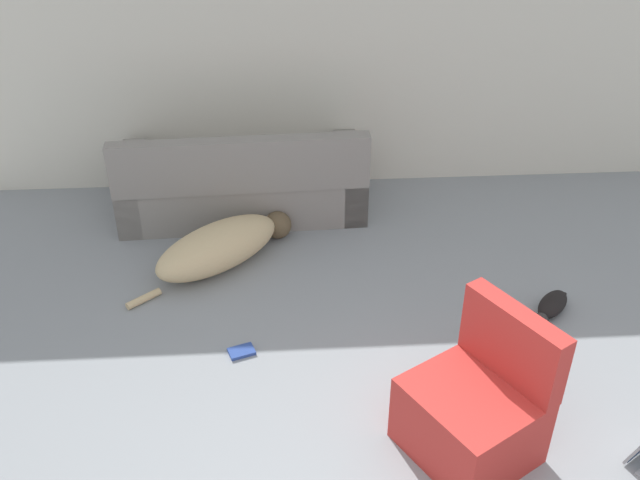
{
  "coord_description": "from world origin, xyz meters",
  "views": [
    {
      "loc": [
        -0.65,
        -1.73,
        3.22
      ],
      "look_at": [
        -0.39,
        2.36,
        0.58
      ],
      "focal_mm": 40.0,
      "sensor_mm": 36.0,
      "label": 1
    }
  ],
  "objects_px": {
    "couch": "(243,185)",
    "side_chair": "(476,408)",
    "dog": "(222,246)",
    "cat": "(551,306)",
    "book_blue": "(242,351)"
  },
  "relations": [
    {
      "from": "couch",
      "to": "side_chair",
      "type": "relative_size",
      "value": 2.4
    },
    {
      "from": "couch",
      "to": "book_blue",
      "type": "distance_m",
      "value": 1.9
    },
    {
      "from": "couch",
      "to": "book_blue",
      "type": "xyz_separation_m",
      "value": [
        0.03,
        -1.88,
        -0.25
      ]
    },
    {
      "from": "dog",
      "to": "cat",
      "type": "height_order",
      "value": "dog"
    },
    {
      "from": "book_blue",
      "to": "side_chair",
      "type": "relative_size",
      "value": 0.22
    },
    {
      "from": "book_blue",
      "to": "side_chair",
      "type": "bearing_deg",
      "value": -33.14
    },
    {
      "from": "cat",
      "to": "dog",
      "type": "bearing_deg",
      "value": -65.96
    },
    {
      "from": "dog",
      "to": "couch",
      "type": "bearing_deg",
      "value": 39.78
    },
    {
      "from": "dog",
      "to": "book_blue",
      "type": "xyz_separation_m",
      "value": [
        0.18,
        -1.07,
        -0.16
      ]
    },
    {
      "from": "couch",
      "to": "side_chair",
      "type": "bearing_deg",
      "value": 114.07
    },
    {
      "from": "cat",
      "to": "side_chair",
      "type": "xyz_separation_m",
      "value": [
        -0.87,
        -1.16,
        0.23
      ]
    },
    {
      "from": "dog",
      "to": "cat",
      "type": "bearing_deg",
      "value": -58.01
    },
    {
      "from": "cat",
      "to": "side_chair",
      "type": "height_order",
      "value": "side_chair"
    },
    {
      "from": "dog",
      "to": "side_chair",
      "type": "bearing_deg",
      "value": -91.86
    },
    {
      "from": "couch",
      "to": "book_blue",
      "type": "height_order",
      "value": "couch"
    }
  ]
}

